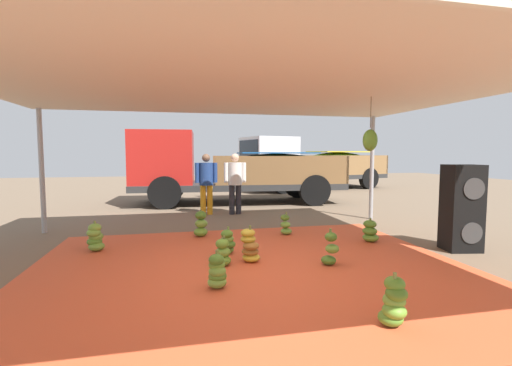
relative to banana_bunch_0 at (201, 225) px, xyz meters
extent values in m
plane|color=brown|center=(0.59, 0.75, -0.24)|extent=(40.00, 40.00, 0.00)
cube|color=#D1512D|center=(0.59, -2.25, -0.24)|extent=(6.35, 5.42, 0.01)
cylinder|color=#9EA0A5|center=(-3.21, 1.05, 1.06)|extent=(0.10, 0.10, 2.61)
cylinder|color=#9EA0A5|center=(4.39, 1.05, 1.06)|extent=(0.10, 0.10, 2.61)
cube|color=beige|center=(0.59, -2.25, 2.39)|extent=(8.00, 7.00, 0.06)
cylinder|color=#4C422D|center=(2.70, -1.74, 2.10)|extent=(0.01, 0.01, 0.52)
ellipsoid|color=#518428|center=(2.70, -1.74, 1.65)|extent=(0.24, 0.24, 0.36)
ellipsoid|color=#60932D|center=(-0.01, -0.02, -0.15)|extent=(0.30, 0.30, 0.18)
ellipsoid|color=#6B9E38|center=(0.01, 0.01, 0.02)|extent=(0.36, 0.36, 0.18)
ellipsoid|color=#477523|center=(0.00, 0.02, 0.19)|extent=(0.27, 0.27, 0.18)
cylinder|color=olive|center=(0.00, 0.00, 0.25)|extent=(0.04, 0.04, 0.12)
ellipsoid|color=#477523|center=(1.75, -2.29, -0.16)|extent=(0.30, 0.30, 0.14)
ellipsoid|color=#6B9E38|center=(1.79, -2.31, 0.01)|extent=(0.26, 0.26, 0.14)
ellipsoid|color=#477523|center=(1.77, -2.31, 0.19)|extent=(0.21, 0.21, 0.14)
cylinder|color=olive|center=(1.77, -2.29, 0.25)|extent=(0.04, 0.04, 0.12)
ellipsoid|color=#60932D|center=(3.11, -1.14, -0.16)|extent=(0.41, 0.41, 0.15)
ellipsoid|color=#518428|center=(3.09, -1.14, -0.03)|extent=(0.38, 0.38, 0.15)
ellipsoid|color=#518428|center=(3.10, -1.11, 0.10)|extent=(0.26, 0.26, 0.15)
cylinder|color=olive|center=(3.11, -1.12, 0.16)|extent=(0.04, 0.04, 0.12)
ellipsoid|color=#6B9E38|center=(-1.81, -0.73, -0.16)|extent=(0.33, 0.33, 0.15)
ellipsoid|color=#518428|center=(-1.85, -0.69, -0.08)|extent=(0.35, 0.35, 0.15)
ellipsoid|color=#6B9E38|center=(-1.83, -0.68, 0.00)|extent=(0.34, 0.34, 0.15)
ellipsoid|color=#75A83D|center=(-1.85, -0.73, 0.08)|extent=(0.31, 0.31, 0.15)
ellipsoid|color=#75A83D|center=(-1.84, -0.71, 0.16)|extent=(0.27, 0.27, 0.15)
cylinder|color=olive|center=(-1.84, -0.71, 0.22)|extent=(0.04, 0.04, 0.12)
ellipsoid|color=#75A83D|center=(0.02, -2.85, -0.16)|extent=(0.27, 0.27, 0.15)
ellipsoid|color=#518428|center=(0.03, -2.84, -0.09)|extent=(0.31, 0.31, 0.15)
ellipsoid|color=#6B9E38|center=(0.02, -2.86, -0.02)|extent=(0.30, 0.30, 0.15)
ellipsoid|color=#60932D|center=(0.02, -2.83, 0.05)|extent=(0.29, 0.29, 0.15)
ellipsoid|color=#477523|center=(0.01, -2.85, 0.12)|extent=(0.25, 0.25, 0.15)
cylinder|color=olive|center=(0.02, -2.83, 0.18)|extent=(0.04, 0.04, 0.12)
ellipsoid|color=#6B9E38|center=(1.72, -0.23, -0.17)|extent=(0.24, 0.24, 0.13)
ellipsoid|color=#6B9E38|center=(1.71, -0.23, -0.03)|extent=(0.29, 0.29, 0.13)
ellipsoid|color=#518428|center=(1.71, -0.18, 0.11)|extent=(0.24, 0.24, 0.13)
cylinder|color=olive|center=(1.73, -0.20, 0.17)|extent=(0.04, 0.04, 0.12)
ellipsoid|color=#518428|center=(0.34, -1.37, -0.16)|extent=(0.29, 0.29, 0.14)
ellipsoid|color=#477523|center=(0.37, -1.40, -0.07)|extent=(0.26, 0.26, 0.14)
ellipsoid|color=#6B9E38|center=(0.35, -1.38, 0.02)|extent=(0.21, 0.21, 0.14)
ellipsoid|color=#518428|center=(0.34, -1.41, 0.11)|extent=(0.24, 0.24, 0.14)
cylinder|color=olive|center=(0.36, -1.38, 0.17)|extent=(0.04, 0.04, 0.12)
ellipsoid|color=gold|center=(0.65, -1.89, -0.17)|extent=(0.37, 0.37, 0.13)
ellipsoid|color=#996628|center=(0.63, -1.88, -0.07)|extent=(0.37, 0.37, 0.13)
ellipsoid|color=#996628|center=(0.64, -1.91, 0.02)|extent=(0.35, 0.35, 0.13)
ellipsoid|color=gold|center=(0.61, -1.85, 0.11)|extent=(0.31, 0.31, 0.13)
ellipsoid|color=gold|center=(0.60, -1.85, 0.21)|extent=(0.30, 0.30, 0.13)
cylinder|color=olive|center=(0.63, -1.88, 0.27)|extent=(0.04, 0.04, 0.12)
ellipsoid|color=#60932D|center=(0.20, -1.99, -0.16)|extent=(0.32, 0.32, 0.15)
ellipsoid|color=#6B9E38|center=(0.20, -1.98, -0.03)|extent=(0.31, 0.31, 0.15)
ellipsoid|color=#60932D|center=(0.19, -1.98, 0.09)|extent=(0.24, 0.24, 0.15)
cylinder|color=olive|center=(0.21, -1.99, 0.15)|extent=(0.04, 0.04, 0.12)
ellipsoid|color=#518428|center=(1.55, -4.17, -0.16)|extent=(0.29, 0.29, 0.15)
ellipsoid|color=#60932D|center=(1.57, -4.21, -0.08)|extent=(0.25, 0.25, 0.15)
ellipsoid|color=#6B9E38|center=(1.60, -4.16, 0.00)|extent=(0.30, 0.30, 0.15)
ellipsoid|color=#477523|center=(1.59, -4.19, 0.08)|extent=(0.29, 0.29, 0.15)
ellipsoid|color=#518428|center=(1.60, -4.16, 0.17)|extent=(0.27, 0.27, 0.15)
cylinder|color=olive|center=(1.58, -4.18, 0.23)|extent=(0.04, 0.04, 0.12)
cube|color=#2D2D2D|center=(1.59, 4.82, 0.36)|extent=(7.07, 2.80, 0.20)
cube|color=red|center=(-0.90, 4.98, 1.31)|extent=(2.08, 2.28, 1.70)
cube|color=#232D38|center=(-1.88, 5.05, 1.65)|extent=(0.15, 1.88, 0.75)
cube|color=brown|center=(2.82, 3.60, 0.91)|extent=(4.29, 0.36, 0.90)
cube|color=brown|center=(2.97, 5.86, 0.91)|extent=(4.29, 0.36, 0.90)
cube|color=brown|center=(5.00, 4.59, 0.91)|extent=(0.23, 2.35, 0.90)
ellipsoid|color=#75A83D|center=(2.90, 4.73, 0.95)|extent=(3.90, 2.22, 0.98)
cube|color=#19569E|center=(2.90, 4.73, 1.46)|extent=(2.69, 1.95, 0.04)
cylinder|color=black|center=(-0.83, 3.90, 0.26)|extent=(1.02, 0.35, 1.00)
cylinder|color=black|center=(-0.69, 6.04, 0.26)|extent=(1.02, 0.35, 1.00)
cylinder|color=black|center=(3.87, 3.59, 0.26)|extent=(1.02, 0.35, 1.00)
cylinder|color=black|center=(4.01, 5.73, 0.26)|extent=(1.02, 0.35, 1.00)
cube|color=#2D2D2D|center=(5.93, 8.70, 0.36)|extent=(7.35, 3.90, 0.20)
cube|color=silver|center=(3.48, 8.09, 1.31)|extent=(2.41, 2.50, 1.70)
cube|color=#232D38|center=(2.52, 7.85, 1.65)|extent=(0.46, 1.77, 0.75)
cube|color=olive|center=(7.48, 7.95, 0.91)|extent=(4.23, 1.13, 0.90)
cube|color=olive|center=(6.95, 10.08, 0.91)|extent=(4.23, 1.13, 0.90)
cube|color=olive|center=(9.29, 9.53, 0.91)|extent=(0.63, 2.23, 0.90)
ellipsoid|color=#75A83D|center=(7.22, 9.02, 0.98)|extent=(4.17, 2.78, 1.05)
cube|color=yellow|center=(7.22, 9.02, 1.53)|extent=(2.95, 2.31, 0.04)
cylinder|color=black|center=(3.87, 7.11, 0.26)|extent=(1.04, 0.51, 1.00)
cylinder|color=black|center=(3.37, 9.13, 0.26)|extent=(1.04, 0.51, 1.00)
cylinder|color=black|center=(8.49, 8.27, 0.26)|extent=(1.04, 0.51, 1.00)
cylinder|color=black|center=(7.99, 10.28, 0.26)|extent=(1.04, 0.51, 1.00)
cylinder|color=#26262D|center=(1.01, 2.51, 0.17)|extent=(0.15, 0.15, 0.82)
cylinder|color=#26262D|center=(1.19, 2.51, 0.17)|extent=(0.15, 0.15, 0.82)
cylinder|color=silver|center=(1.10, 2.51, 0.88)|extent=(0.37, 0.37, 0.61)
cylinder|color=silver|center=(0.85, 2.51, 0.91)|extent=(0.12, 0.12, 0.54)
cylinder|color=silver|center=(1.35, 2.51, 0.91)|extent=(0.12, 0.12, 0.54)
sphere|color=tan|center=(1.10, 2.51, 1.32)|extent=(0.22, 0.22, 0.22)
cylinder|color=orange|center=(0.23, 2.63, 0.16)|extent=(0.15, 0.15, 0.81)
cylinder|color=orange|center=(0.41, 2.63, 0.16)|extent=(0.15, 0.15, 0.81)
cylinder|color=navy|center=(0.32, 2.63, 0.88)|extent=(0.37, 0.37, 0.61)
cylinder|color=navy|center=(0.07, 2.63, 0.91)|extent=(0.12, 0.12, 0.54)
cylinder|color=navy|center=(0.57, 2.63, 0.91)|extent=(0.12, 0.12, 0.54)
sphere|color=brown|center=(0.32, 2.63, 1.31)|extent=(0.22, 0.22, 0.22)
cube|color=black|center=(4.32, -1.99, 0.11)|extent=(0.63, 0.55, 0.70)
cylinder|color=#383838|center=(4.32, -2.23, 0.11)|extent=(0.35, 0.08, 0.36)
cube|color=black|center=(4.32, -1.99, 0.85)|extent=(0.63, 0.55, 0.78)
cylinder|color=#383838|center=(4.32, -2.23, 0.85)|extent=(0.35, 0.08, 0.36)
camera|label=1|loc=(-0.43, -7.13, 1.42)|focal=24.92mm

